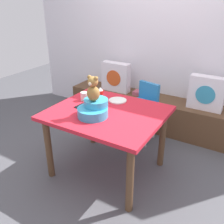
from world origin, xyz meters
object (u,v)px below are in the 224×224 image
pillow_floral_right (206,93)px  highchair (143,105)px  coffee_mug (84,96)px  book_stack (140,93)px  dinner_plate_near (118,100)px  infant_seat_teal (94,109)px  pillow_floral_left (116,77)px  teddy_bear (93,89)px  dining_table (107,120)px  cell_phone (81,106)px  ketchup_bottle (100,96)px

pillow_floral_right → highchair: size_ratio=0.56×
pillow_floral_right → coffee_mug: size_ratio=3.67×
book_stack → dinner_plate_near: 0.99m
infant_seat_teal → coffee_mug: 0.42m
pillow_floral_left → coffee_mug: 1.13m
teddy_bear → dinner_plate_near: 0.52m
dining_table → infant_seat_teal: size_ratio=3.47×
dinner_plate_near → pillow_floral_left: bearing=121.1°
teddy_bear → coffee_mug: size_ratio=2.08×
dining_table → teddy_bear: (-0.06, -0.15, 0.38)m
pillow_floral_right → infant_seat_teal: bearing=-120.1°
dining_table → teddy_bear: 0.42m
pillow_floral_right → infant_seat_teal: same height
coffee_mug → cell_phone: 0.17m
teddy_bear → dinner_plate_near: teddy_bear is taller
pillow_floral_right → book_stack: 0.95m
dining_table → book_stack: bearing=98.7°
ketchup_bottle → book_stack: bearing=90.9°
pillow_floral_left → book_stack: pillow_floral_left is taller
dining_table → infant_seat_teal: bearing=-110.1°
book_stack → dinner_plate_near: size_ratio=1.00×
book_stack → coffee_mug: coffee_mug is taller
book_stack → infant_seat_teal: bearing=-84.6°
pillow_floral_right → book_stack: pillow_floral_right is taller
teddy_bear → ketchup_bottle: bearing=111.5°
infant_seat_teal → ketchup_bottle: ketchup_bottle is taller
pillow_floral_left → coffee_mug: bearing=-78.3°
infant_seat_teal → dinner_plate_near: 0.45m
dinner_plate_near → cell_phone: size_ratio=1.39×
dinner_plate_near → cell_phone: dinner_plate_near is taller
pillow_floral_left → infant_seat_teal: same height
book_stack → highchair: highchair is taller
infant_seat_teal → dinner_plate_near: bearing=88.0°
dinner_plate_near → cell_phone: bearing=-129.1°
teddy_bear → dinner_plate_near: size_ratio=1.25×
book_stack → ketchup_bottle: bearing=-89.1°
book_stack → dining_table: size_ratio=0.17×
coffee_mug → dinner_plate_near: (0.33, 0.18, -0.04)m
pillow_floral_left → infant_seat_teal: size_ratio=1.33×
infant_seat_teal → dining_table: bearing=69.9°
book_stack → cell_phone: cell_phone is taller
pillow_floral_left → ketchup_bottle: ketchup_bottle is taller
book_stack → pillow_floral_left: bearing=-177.1°
dining_table → dinner_plate_near: bearing=97.9°
ketchup_bottle → dinner_plate_near: bearing=49.7°
pillow_floral_right → coffee_mug: (-1.11, -1.10, 0.11)m
pillow_floral_right → teddy_bear: (-0.80, -1.37, 0.34)m
dinner_plate_near → highchair: bearing=80.6°
dining_table → highchair: 0.81m
highchair → book_stack: bearing=118.1°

